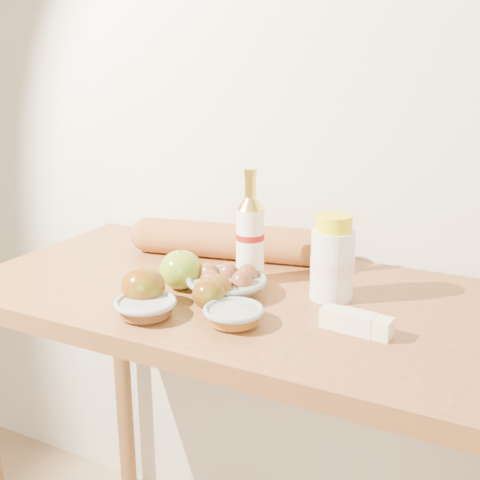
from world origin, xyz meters
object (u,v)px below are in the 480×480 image
object	(u,v)px
bourbon_bottle	(250,237)
table	(246,344)
egg_bowl	(227,283)
cream_bottle	(332,260)
baguette	(231,241)

from	to	relation	value
bourbon_bottle	table	bearing A→B (deg)	-72.95
egg_bowl	bourbon_bottle	bearing A→B (deg)	83.42
bourbon_bottle	cream_bottle	xyz separation A→B (m)	(0.19, -0.01, -0.02)
cream_bottle	egg_bowl	xyz separation A→B (m)	(-0.20, -0.08, -0.06)
cream_bottle	baguette	xyz separation A→B (m)	(-0.30, 0.13, -0.04)
cream_bottle	baguette	distance (m)	0.33
table	egg_bowl	distance (m)	0.15
baguette	table	bearing A→B (deg)	-65.41
egg_bowl	baguette	world-z (taller)	baguette
cream_bottle	baguette	size ratio (longest dim) A/B	0.33
egg_bowl	cream_bottle	bearing A→B (deg)	21.80
egg_bowl	baguette	xyz separation A→B (m)	(-0.10, 0.21, 0.02)
cream_bottle	bourbon_bottle	bearing A→B (deg)	-179.80
cream_bottle	table	bearing A→B (deg)	-162.28
table	baguette	world-z (taller)	baguette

